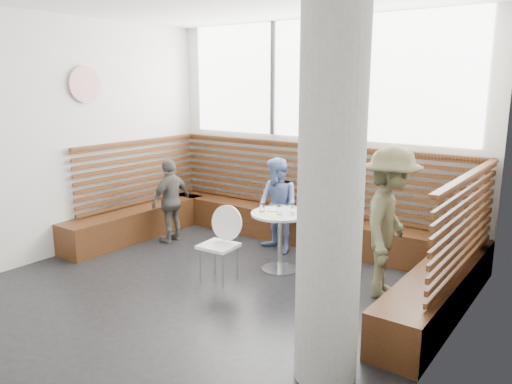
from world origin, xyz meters
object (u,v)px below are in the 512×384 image
Objects in this scene: cafe_chair at (222,238)px; child_back at (277,206)px; cafe_table at (280,229)px; adult_man at (390,223)px; child_left at (171,201)px; concrete_column at (331,182)px.

child_back reaches higher than cafe_chair.
cafe_table is 0.45× the size of adult_man.
adult_man reaches higher than child_back.
adult_man reaches higher than cafe_chair.
child_back is 1.07× the size of child_left.
cafe_chair is at bearing -121.51° from cafe_table.
adult_man is at bearing 96.04° from concrete_column.
cafe_chair is 1.94m from adult_man.
concrete_column reaches higher than child_back.
cafe_chair is at bearing 100.65° from adult_man.
concrete_column reaches higher than child_left.
cafe_chair is at bearing -70.47° from child_back.
cafe_table is at bearing 81.13° from adult_man.
cafe_chair is 0.67× the size of child_back.
child_back is (-1.80, 0.52, -0.18)m from adult_man.
adult_man reaches higher than cafe_table.
concrete_column reaches higher than cafe_chair.
child_back is at bearing 108.20° from child_left.
concrete_column is 2.56m from cafe_table.
adult_man is 3.35m from child_left.
concrete_column is 1.94m from adult_man.
child_back is (-0.02, 1.22, 0.14)m from cafe_chair.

